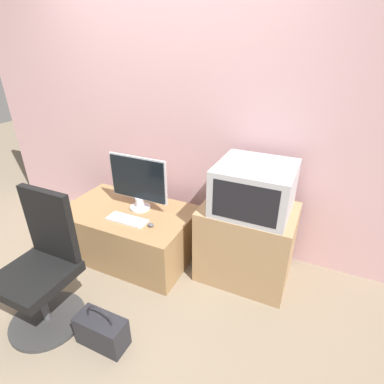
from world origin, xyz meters
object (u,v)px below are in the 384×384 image
office_chair (43,272)px  handbag (102,331)px  crt_tv (254,188)px  mouse (151,225)px  cardboard_box_lower (56,236)px  main_monitor (138,182)px  book (48,265)px  keyboard (127,220)px

office_chair → handbag: size_ratio=2.87×
crt_tv → office_chair: (-1.16, -1.03, -0.42)m
mouse → cardboard_box_lower: (-1.07, -0.09, -0.38)m
crt_tv → main_monitor: bearing=-174.8°
handbag → office_chair: bearing=176.5°
office_chair → handbag: bearing=-3.5°
mouse → office_chair: bearing=-119.8°
crt_tv → book: (-1.65, -0.66, -0.82)m
handbag → book: (-0.97, 0.40, -0.10)m
office_chair → keyboard: bearing=75.8°
keyboard → book: bearing=-152.7°
keyboard → office_chair: size_ratio=0.37×
main_monitor → mouse: main_monitor is taller
cardboard_box_lower → book: (0.16, -0.26, -0.09)m
mouse → cardboard_box_lower: 1.13m
keyboard → office_chair: (-0.18, -0.72, -0.06)m
office_chair → cardboard_box_lower: 0.96m
keyboard → office_chair: bearing=-104.2°
main_monitor → keyboard: (0.01, -0.22, -0.25)m
main_monitor → keyboard: main_monitor is taller
keyboard → cardboard_box_lower: bearing=-174.4°
book → cardboard_box_lower: bearing=121.9°
main_monitor → mouse: (0.24, -0.22, -0.24)m
keyboard → handbag: (0.30, -0.75, -0.36)m
main_monitor → book: size_ratio=3.28×
main_monitor → keyboard: 0.34m
main_monitor → office_chair: (-0.17, -0.94, -0.31)m
main_monitor → book: 1.12m
cardboard_box_lower → crt_tv: bearing=12.2°
keyboard → crt_tv: bearing=17.6°
office_chair → book: bearing=142.9°
office_chair → cardboard_box_lower: office_chair is taller
mouse → crt_tv: 0.88m
main_monitor → crt_tv: (0.99, 0.09, 0.11)m
book → mouse: bearing=21.1°
crt_tv → cardboard_box_lower: crt_tv is taller
keyboard → handbag: bearing=-68.3°
cardboard_box_lower → mouse: bearing=4.6°
office_chair → crt_tv: bearing=41.6°
mouse → handbag: 0.83m
main_monitor → handbag: 1.18m
crt_tv → book: bearing=-158.3°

